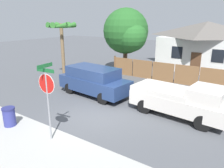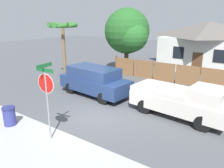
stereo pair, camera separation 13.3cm
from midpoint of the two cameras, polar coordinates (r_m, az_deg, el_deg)
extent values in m
plane|color=#4C4F54|center=(11.51, -4.15, -8.64)|extent=(80.00, 80.00, 0.00)
cube|color=#A3A39E|center=(9.37, -18.76, -15.97)|extent=(36.00, 3.20, 0.01)
cube|color=brown|center=(19.75, 3.50, 4.60)|extent=(1.80, 0.06, 1.53)
cube|color=brown|center=(18.86, 8.34, 3.87)|extent=(1.80, 0.06, 1.53)
cube|color=brown|center=(18.12, 13.61, 3.04)|extent=(1.80, 0.06, 1.53)
cube|color=brown|center=(17.55, 19.27, 2.11)|extent=(1.80, 0.06, 1.53)
cube|color=brown|center=(17.17, 25.24, 1.12)|extent=(1.80, 0.06, 1.53)
cube|color=brown|center=(20.24, 1.24, 5.07)|extent=(0.12, 0.12, 1.63)
cube|color=white|center=(24.15, 23.50, 7.49)|extent=(7.88, 6.30, 3.18)
pyramid|color=#5B5651|center=(23.93, 24.16, 12.97)|extent=(8.51, 6.80, 1.46)
cube|color=black|center=(21.52, 17.10, 7.84)|extent=(1.00, 0.04, 1.10)
cube|color=black|center=(20.71, 26.45, 6.50)|extent=(1.00, 0.04, 1.10)
cube|color=brown|center=(21.19, 21.45, 4.96)|extent=(0.90, 0.04, 2.00)
cylinder|color=brown|center=(20.73, 3.95, 6.24)|extent=(0.40, 0.40, 2.28)
sphere|color=#235B23|center=(20.41, 4.11, 13.63)|extent=(4.08, 4.08, 4.08)
sphere|color=#266326|center=(19.54, 5.64, 12.25)|extent=(2.66, 2.66, 2.66)
cylinder|color=brown|center=(18.89, -12.25, 8.32)|extent=(0.28, 0.28, 4.53)
cone|color=#2D6B28|center=(18.13, -10.88, 14.57)|extent=(0.44, 1.50, 0.66)
cone|color=#2D6B28|center=(18.90, -10.21, 14.68)|extent=(1.52, 1.13, 0.66)
cone|color=#2D6B28|center=(19.47, -11.92, 14.65)|extent=(1.52, 1.13, 0.66)
cone|color=#2D6B28|center=(19.30, -14.30, 14.48)|extent=(0.44, 1.50, 0.66)
cone|color=#2D6B28|center=(18.55, -15.12, 14.34)|extent=(1.52, 1.13, 0.66)
cone|color=#2D6B28|center=(17.95, -13.43, 14.40)|extent=(1.52, 1.13, 0.66)
cube|color=navy|center=(14.47, -4.23, 0.06)|extent=(5.08, 2.37, 0.86)
cube|color=navy|center=(14.35, -4.65, 3.10)|extent=(3.60, 2.09, 0.68)
cube|color=black|center=(13.28, 0.38, 2.03)|extent=(0.21, 1.71, 0.57)
cylinder|color=black|center=(14.26, 2.64, -1.92)|extent=(0.72, 0.22, 0.72)
cylinder|color=black|center=(13.01, -2.02, -3.78)|extent=(0.72, 0.22, 0.72)
cylinder|color=black|center=(16.22, -5.93, 0.34)|extent=(0.72, 0.22, 0.72)
cylinder|color=black|center=(15.13, -10.63, -1.08)|extent=(0.72, 0.22, 0.72)
cube|color=silver|center=(11.91, 17.40, -4.62)|extent=(5.10, 2.39, 0.76)
cube|color=silver|center=(11.26, 24.05, -2.68)|extent=(1.74, 1.94, 0.67)
cube|color=silver|center=(12.86, 15.84, -0.46)|extent=(3.09, 0.36, 0.27)
cube|color=silver|center=(11.27, 11.82, -2.61)|extent=(3.09, 0.36, 0.27)
cube|color=silver|center=(12.79, 7.61, -0.04)|extent=(0.25, 1.86, 0.27)
cylinder|color=black|center=(12.39, 25.41, -6.51)|extent=(0.76, 0.22, 0.76)
cylinder|color=black|center=(10.84, 22.88, -9.49)|extent=(0.76, 0.22, 0.76)
cylinder|color=black|center=(13.37, 12.74, -3.55)|extent=(0.76, 0.22, 0.76)
cylinder|color=black|center=(11.95, 8.80, -5.82)|extent=(0.76, 0.22, 0.76)
cylinder|color=gray|center=(9.34, -15.98, -5.80)|extent=(0.07, 0.07, 2.90)
cylinder|color=red|center=(9.01, -16.49, 0.12)|extent=(0.77, 0.11, 0.77)
cylinder|color=white|center=(9.01, -16.50, 0.12)|extent=(0.82, 0.10, 0.82)
cube|color=#19602D|center=(8.88, -16.78, 3.49)|extent=(0.88, 0.12, 0.15)
cube|color=#19602D|center=(8.84, -16.88, 4.62)|extent=(0.11, 0.79, 0.15)
cylinder|color=navy|center=(11.60, -24.90, -7.80)|extent=(0.56, 0.56, 0.83)
cylinder|color=navy|center=(11.43, -25.18, -5.71)|extent=(0.60, 0.60, 0.08)
camera|label=1|loc=(0.07, -89.67, 0.10)|focal=35.00mm
camera|label=2|loc=(0.07, 90.33, -0.10)|focal=35.00mm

